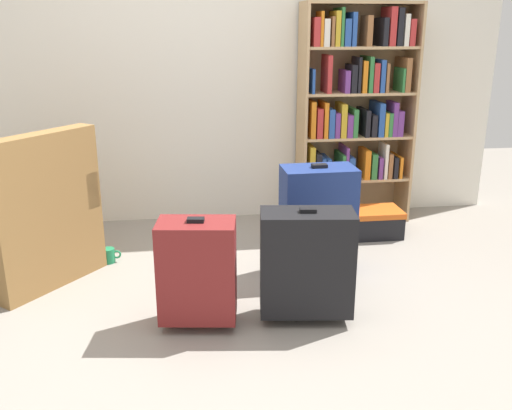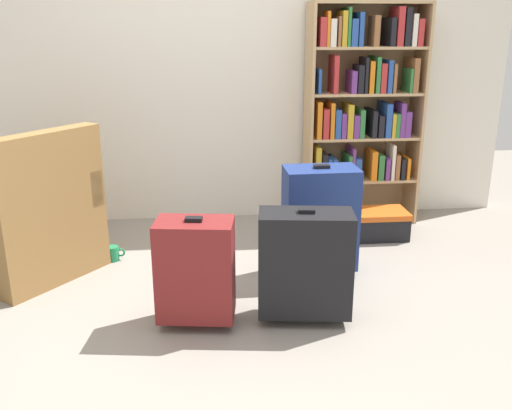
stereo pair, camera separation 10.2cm
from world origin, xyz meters
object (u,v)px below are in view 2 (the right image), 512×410
Objects in this scene: storage_box at (377,223)px; suitcase_dark_red at (196,270)px; mug at (113,253)px; suitcase_black at (305,263)px; suitcase_navy_blue at (320,218)px; bookshelf at (363,107)px; armchair at (27,223)px.

suitcase_dark_red is at bearing -139.16° from storage_box.
suitcase_black is at bearing -38.69° from mug.
suitcase_navy_blue is at bearing 36.60° from suitcase_dark_red.
mug is 0.29× the size of storage_box.
suitcase_navy_blue is (0.19, 0.56, 0.04)m from suitcase_black.
suitcase_dark_red is at bearing 179.23° from suitcase_black.
bookshelf reaches higher than suitcase_navy_blue.
mug is (0.47, 0.12, -0.27)m from armchair.
suitcase_dark_red is 0.92m from suitcase_navy_blue.
armchair is 2.36× the size of storage_box.
bookshelf is 2.66× the size of suitcase_black.
suitcase_navy_blue reaches higher than mug.
bookshelf is 3.87× the size of storage_box.
suitcase_navy_blue is at bearing -6.30° from armchair.
bookshelf is at bearing 50.52° from suitcase_dark_red.
mug is at bearing 122.01° from suitcase_dark_red.
bookshelf is 13.45× the size of mug.
suitcase_navy_blue is at bearing -117.69° from bookshelf.
storage_box is 1.71m from suitcase_dark_red.
suitcase_navy_blue is (1.75, -0.19, 0.04)m from armchair.
suitcase_black is (-0.73, -1.12, 0.21)m from storage_box.
storage_box is (2.30, 0.36, -0.21)m from armchair.
mug is 1.36m from suitcase_navy_blue.
suitcase_black is at bearing -25.67° from armchair.
suitcase_navy_blue reaches higher than suitcase_black.
bookshelf is 1.76m from suitcase_black.
bookshelf reaches higher than suitcase_dark_red.
suitcase_navy_blue is (-0.50, -0.96, -0.52)m from bookshelf.
suitcase_dark_red is at bearing -57.99° from mug.
bookshelf reaches higher than storage_box.
armchair is 1.73m from suitcase_black.
suitcase_dark_red is (0.54, -0.87, 0.26)m from mug.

